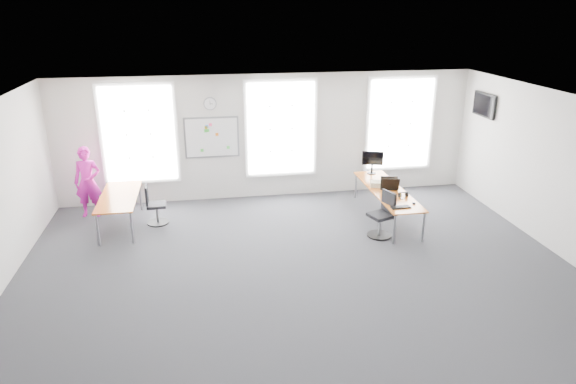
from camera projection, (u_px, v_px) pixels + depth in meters
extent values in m
plane|color=#27272D|center=(299.00, 273.00, 9.16)|extent=(10.00, 10.00, 0.00)
plane|color=silver|center=(301.00, 105.00, 8.12)|extent=(10.00, 10.00, 0.00)
plane|color=silver|center=(268.00, 137.00, 12.34)|extent=(10.00, 0.00, 10.00)
plane|color=silver|center=(379.00, 337.00, 4.94)|extent=(10.00, 0.00, 10.00)
plane|color=silver|center=(567.00, 178.00, 9.43)|extent=(0.00, 10.00, 10.00)
cube|color=white|center=(139.00, 134.00, 11.77)|extent=(1.60, 0.06, 2.20)
cube|color=white|center=(281.00, 129.00, 12.29)|extent=(1.60, 0.06, 2.20)
cube|color=white|center=(400.00, 124.00, 12.77)|extent=(1.60, 0.06, 2.20)
cube|color=#B15D15|center=(387.00, 190.00, 11.28)|extent=(0.73, 2.73, 0.03)
cylinder|color=gray|center=(394.00, 229.00, 10.14)|extent=(0.05, 0.05, 0.64)
cylinder|color=gray|center=(423.00, 227.00, 10.24)|extent=(0.05, 0.05, 0.64)
cylinder|color=gray|center=(356.00, 186.00, 12.56)|extent=(0.05, 0.05, 0.64)
cylinder|color=gray|center=(380.00, 184.00, 12.66)|extent=(0.05, 0.05, 0.64)
cube|color=#B15D15|center=(119.00, 197.00, 10.83)|extent=(0.77, 1.92, 0.03)
cylinder|color=gray|center=(98.00, 230.00, 10.07)|extent=(0.05, 0.05, 0.67)
cylinder|color=gray|center=(132.00, 228.00, 10.17)|extent=(0.05, 0.05, 0.67)
cylinder|color=gray|center=(111.00, 198.00, 11.73)|extent=(0.05, 0.05, 0.67)
cylinder|color=gray|center=(141.00, 196.00, 11.83)|extent=(0.05, 0.05, 0.67)
cylinder|color=black|center=(379.00, 235.00, 10.60)|extent=(0.50, 0.50, 0.03)
cylinder|color=gray|center=(380.00, 226.00, 10.53)|extent=(0.06, 0.06, 0.41)
cube|color=black|center=(380.00, 216.00, 10.45)|extent=(0.54, 0.54, 0.07)
cube|color=black|center=(389.00, 202.00, 10.45)|extent=(0.18, 0.40, 0.44)
cylinder|color=black|center=(158.00, 222.00, 11.22)|extent=(0.47, 0.47, 0.03)
cylinder|color=gray|center=(157.00, 214.00, 11.15)|extent=(0.05, 0.05, 0.38)
cube|color=black|center=(156.00, 205.00, 11.08)|extent=(0.41, 0.41, 0.06)
cube|color=black|center=(147.00, 195.00, 10.96)|extent=(0.06, 0.38, 0.41)
imported|color=#CB189E|center=(88.00, 182.00, 11.36)|extent=(0.61, 0.42, 1.60)
cube|color=white|center=(212.00, 137.00, 12.08)|extent=(1.20, 0.03, 0.90)
cylinder|color=gray|center=(210.00, 104.00, 11.80)|extent=(0.30, 0.04, 0.30)
cube|color=black|center=(484.00, 105.00, 11.92)|extent=(0.06, 0.90, 0.55)
cube|color=black|center=(401.00, 207.00, 10.29)|extent=(0.41, 0.17, 0.02)
ellipsoid|color=black|center=(414.00, 203.00, 10.47)|extent=(0.08, 0.11, 0.04)
cylinder|color=black|center=(402.00, 199.00, 10.74)|extent=(0.07, 0.07, 0.01)
cylinder|color=black|center=(400.00, 195.00, 10.83)|extent=(0.04, 0.10, 0.10)
cylinder|color=black|center=(407.00, 195.00, 10.85)|extent=(0.04, 0.10, 0.10)
cylinder|color=gold|center=(400.00, 195.00, 10.83)|extent=(0.01, 0.11, 0.11)
cube|color=black|center=(403.00, 192.00, 10.82)|extent=(0.18, 0.02, 0.02)
cube|color=black|center=(389.00, 183.00, 11.24)|extent=(0.38, 0.17, 0.30)
cube|color=orange|center=(390.00, 185.00, 11.16)|extent=(0.36, 0.18, 0.28)
cube|color=black|center=(391.00, 185.00, 11.14)|extent=(0.38, 0.18, 0.29)
cube|color=beige|center=(378.00, 184.00, 11.47)|extent=(0.39, 0.33, 0.11)
cylinder|color=black|center=(372.00, 173.00, 12.36)|extent=(0.20, 0.20, 0.02)
cylinder|color=black|center=(372.00, 169.00, 12.32)|extent=(0.04, 0.04, 0.20)
cube|color=black|center=(373.00, 158.00, 12.22)|extent=(0.49, 0.18, 0.33)
cube|color=black|center=(373.00, 158.00, 12.20)|extent=(0.44, 0.14, 0.30)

